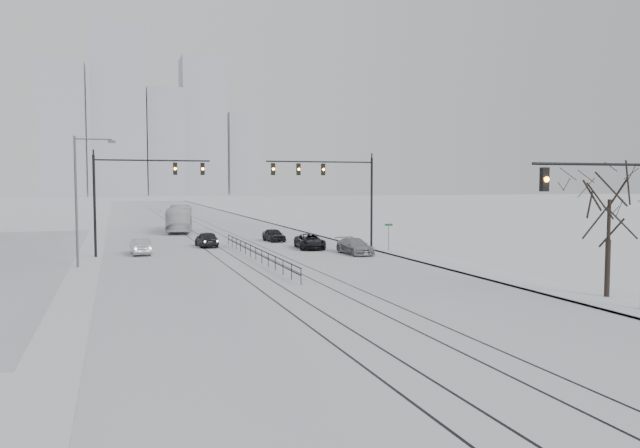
{
  "coord_description": "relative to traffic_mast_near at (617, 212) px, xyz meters",
  "views": [
    {
      "loc": [
        -9.92,
        -15.69,
        5.81
      ],
      "look_at": [
        2.37,
        21.77,
        3.2
      ],
      "focal_mm": 35.0,
      "sensor_mm": 36.0,
      "label": 1
    }
  ],
  "objects": [
    {
      "name": "ground",
      "position": [
        -10.79,
        -6.0,
        -4.56
      ],
      "size": [
        500.0,
        500.0,
        0.0
      ],
      "primitive_type": "plane",
      "color": "silver",
      "rests_on": "ground"
    },
    {
      "name": "road",
      "position": [
        -10.79,
        54.0,
        -4.55
      ],
      "size": [
        22.0,
        260.0,
        0.02
      ],
      "primitive_type": "cube",
      "color": "silver",
      "rests_on": "ground"
    },
    {
      "name": "sidewalk_east",
      "position": [
        2.71,
        54.0,
        -4.48
      ],
      "size": [
        5.0,
        260.0,
        0.16
      ],
      "primitive_type": "cube",
      "color": "silver",
      "rests_on": "ground"
    },
    {
      "name": "curb",
      "position": [
        0.26,
        54.0,
        -4.5
      ],
      "size": [
        0.1,
        260.0,
        0.12
      ],
      "primitive_type": "cube",
      "color": "gray",
      "rests_on": "ground"
    },
    {
      "name": "tram_rails",
      "position": [
        -10.79,
        34.0,
        -4.54
      ],
      "size": [
        5.3,
        180.0,
        0.01
      ],
      "color": "black",
      "rests_on": "ground"
    },
    {
      "name": "skyline",
      "position": [
        -5.77,
        267.63,
        26.08
      ],
      "size": [
        96.0,
        48.0,
        72.0
      ],
      "color": "#A5AAB5",
      "rests_on": "ground"
    },
    {
      "name": "traffic_mast_near",
      "position": [
        0.0,
        0.0,
        0.0
      ],
      "size": [
        6.1,
        0.37,
        7.0
      ],
      "color": "black",
      "rests_on": "ground"
    },
    {
      "name": "traffic_mast_ne",
      "position": [
        -2.64,
        29.0,
        1.2
      ],
      "size": [
        9.6,
        0.37,
        8.0
      ],
      "color": "black",
      "rests_on": "ground"
    },
    {
      "name": "traffic_mast_nw",
      "position": [
        -19.31,
        30.0,
        1.01
      ],
      "size": [
        9.1,
        0.37,
        8.0
      ],
      "color": "black",
      "rests_on": "ground"
    },
    {
      "name": "street_light_west",
      "position": [
        -22.99,
        24.0,
        0.65
      ],
      "size": [
        2.73,
        0.25,
        9.0
      ],
      "color": "#595B60",
      "rests_on": "ground"
    },
    {
      "name": "bare_tree",
      "position": [
        2.41,
        3.0,
        -0.07
      ],
      "size": [
        4.4,
        4.4,
        6.1
      ],
      "color": "black",
      "rests_on": "ground"
    },
    {
      "name": "median_fence",
      "position": [
        -10.79,
        24.0,
        -4.04
      ],
      "size": [
        0.06,
        24.0,
        1.0
      ],
      "color": "black",
      "rests_on": "ground"
    },
    {
      "name": "street_sign",
      "position": [
        1.01,
        26.0,
        -2.96
      ],
      "size": [
        0.7,
        0.06,
        2.4
      ],
      "color": "#595B60",
      "rests_on": "ground"
    },
    {
      "name": "sedan_sb_inner",
      "position": [
        -12.94,
        34.92,
        -3.86
      ],
      "size": [
        1.85,
        4.19,
        1.4
      ],
      "primitive_type": "imported",
      "rotation": [
        0.0,
        0.0,
        3.19
      ],
      "color": "black",
      "rests_on": "ground"
    },
    {
      "name": "sedan_sb_outer",
      "position": [
        -18.88,
        30.46,
        -3.89
      ],
      "size": [
        1.64,
        4.13,
        1.34
      ],
      "primitive_type": "imported",
      "rotation": [
        0.0,
        0.0,
        3.2
      ],
      "color": "silver",
      "rests_on": "ground"
    },
    {
      "name": "sedan_nb_front",
      "position": [
        -4.57,
        30.35,
        -3.91
      ],
      "size": [
        2.68,
        4.93,
        1.31
      ],
      "primitive_type": "imported",
      "rotation": [
        0.0,
        0.0,
        -0.11
      ],
      "color": "black",
      "rests_on": "ground"
    },
    {
      "name": "sedan_nb_right",
      "position": [
        -2.33,
        25.24,
        -3.91
      ],
      "size": [
        2.14,
        4.61,
        1.3
      ],
      "primitive_type": "imported",
      "rotation": [
        0.0,
        0.0,
        0.07
      ],
      "color": "#93949A",
      "rests_on": "ground"
    },
    {
      "name": "sedan_nb_far",
      "position": [
        -5.89,
        38.13,
        -3.93
      ],
      "size": [
        1.86,
        3.86,
        1.27
      ],
      "primitive_type": "imported",
      "rotation": [
        0.0,
        0.0,
        0.1
      ],
      "color": "black",
      "rests_on": "ground"
    },
    {
      "name": "box_truck",
      "position": [
        -13.57,
        53.26,
        -3.02
      ],
      "size": [
        4.11,
        11.32,
        3.08
      ],
      "primitive_type": "imported",
      "rotation": [
        0.0,
        0.0,
        3.0
      ],
      "color": "silver",
      "rests_on": "ground"
    }
  ]
}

